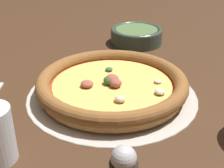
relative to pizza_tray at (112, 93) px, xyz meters
name	(u,v)px	position (x,y,z in m)	size (l,w,h in m)	color
ground_plane	(112,95)	(0.00, 0.00, 0.00)	(3.00, 3.00, 0.00)	#3D2616
pizza_tray	(112,93)	(0.00, 0.00, 0.00)	(0.37, 0.37, 0.01)	#B7B2A8
pizza	(112,84)	(0.00, 0.00, 0.02)	(0.32, 0.32, 0.04)	tan
bowl_far	(136,35)	(-0.26, 0.21, 0.02)	(0.16, 0.16, 0.05)	#334238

